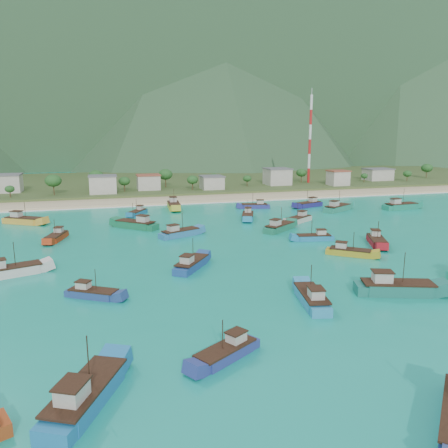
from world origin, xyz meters
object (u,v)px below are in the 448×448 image
object	(u,v)px
boat_18	(255,206)
boat_28	(57,237)
radio_tower	(310,139)
boat_5	(23,221)
boat_10	(86,397)
boat_17	(11,272)
boat_4	(227,353)
boat_23	(138,213)
boat_11	(248,216)
boat_21	(299,220)
boat_1	(396,289)
boat_7	(191,265)
boat_19	(93,294)
boat_3	(312,299)
boat_2	(377,241)
boat_14	(136,225)
boat_30	(309,205)
boat_26	(174,206)
boat_12	(401,206)
boat_24	(349,253)
boat_33	(279,228)
boat_27	(337,208)

from	to	relation	value
boat_18	boat_28	distance (m)	67.89
radio_tower	boat_28	size ratio (longest dim) A/B	4.19
boat_5	boat_10	world-z (taller)	boat_10
boat_5	boat_17	distance (m)	49.68
boat_4	boat_23	distance (m)	93.13
boat_11	boat_21	world-z (taller)	boat_11
boat_10	boat_28	xyz separation A→B (m)	(-8.41, 70.11, -0.27)
boat_1	radio_tower	bearing A→B (deg)	177.98
boat_7	boat_10	distance (m)	43.04
boat_19	boat_4	bearing A→B (deg)	63.89
boat_3	boat_10	world-z (taller)	boat_10
boat_2	boat_10	distance (m)	77.68
boat_4	boat_7	distance (m)	34.23
boat_14	boat_17	world-z (taller)	boat_14
boat_3	boat_30	xyz separation A→B (m)	(39.65, 80.01, 0.01)
boat_7	boat_10	xyz separation A→B (m)	(-18.24, -38.98, 0.16)
boat_19	boat_7	bearing A→B (deg)	151.68
boat_2	boat_21	world-z (taller)	boat_21
boat_23	boat_26	bearing A→B (deg)	-117.13
boat_7	boat_17	distance (m)	32.53
boat_12	boat_21	size ratio (longest dim) A/B	1.25
boat_10	radio_tower	bearing A→B (deg)	83.46
boat_19	boat_24	world-z (taller)	boat_24
boat_4	boat_18	world-z (taller)	boat_18
boat_4	boat_33	distance (m)	67.85
boat_2	boat_28	distance (m)	75.74
boat_18	boat_24	xyz separation A→B (m)	(-0.82, -60.61, -0.04)
boat_14	boat_26	size ratio (longest dim) A/B	0.92
boat_21	boat_26	distance (m)	44.85
boat_12	boat_17	distance (m)	120.37
boat_7	boat_17	xyz separation A→B (m)	(-32.20, 4.62, 0.08)
boat_23	boat_27	world-z (taller)	boat_27
boat_7	boat_24	distance (m)	33.78
boat_28	boat_7	bearing A→B (deg)	145.81
boat_3	boat_7	bearing A→B (deg)	133.27
boat_1	boat_23	world-z (taller)	boat_1
boat_21	boat_23	distance (m)	50.07
boat_4	boat_11	world-z (taller)	boat_11
boat_10	boat_24	distance (m)	64.89
boat_21	boat_19	bearing A→B (deg)	93.93
boat_12	boat_14	size ratio (longest dim) A/B	1.10
boat_10	boat_18	size ratio (longest dim) A/B	1.22
boat_23	boat_30	world-z (taller)	boat_30
boat_26	boat_28	size ratio (longest dim) A/B	1.28
boat_3	radio_tower	bearing A→B (deg)	74.72
boat_27	boat_3	bearing A→B (deg)	-62.95
boat_4	boat_12	world-z (taller)	boat_12
boat_24	boat_18	bearing A→B (deg)	-141.73
boat_1	boat_27	size ratio (longest dim) A/B	1.06
boat_10	boat_14	bearing A→B (deg)	108.38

